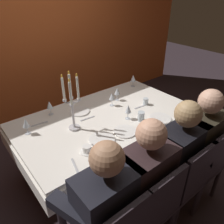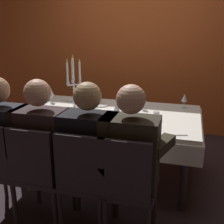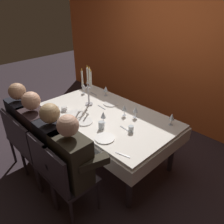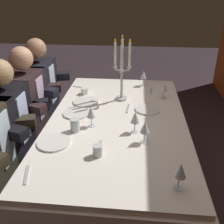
{
  "view_description": "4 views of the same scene",
  "coord_description": "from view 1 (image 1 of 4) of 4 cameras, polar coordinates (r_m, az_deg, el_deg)",
  "views": [
    {
      "loc": [
        -1.23,
        -1.62,
        1.99
      ],
      "look_at": [
        0.09,
        0.01,
        0.75
      ],
      "focal_mm": 35.33,
      "sensor_mm": 36.0,
      "label": 1
    },
    {
      "loc": [
        0.81,
        -2.71,
        1.62
      ],
      "look_at": [
        0.06,
        -0.05,
        0.77
      ],
      "focal_mm": 44.45,
      "sensor_mm": 36.0,
      "label": 2
    },
    {
      "loc": [
        1.94,
        -1.78,
        2.22
      ],
      "look_at": [
        0.09,
        0.02,
        0.79
      ],
      "focal_mm": 35.23,
      "sensor_mm": 36.0,
      "label": 3
    },
    {
      "loc": [
        1.89,
        0.14,
        1.75
      ],
      "look_at": [
        0.09,
        -0.04,
        0.84
      ],
      "focal_mm": 42.01,
      "sensor_mm": 36.0,
      "label": 4
    }
  ],
  "objects": [
    {
      "name": "seated_diner_0",
      "position": [
        1.56,
        -0.99,
        -22.97
      ],
      "size": [
        0.63,
        0.48,
        1.24
      ],
      "color": "#2A2127",
      "rests_on": "ground_plane"
    },
    {
      "name": "wine_glass_4",
      "position": [
        3.06,
        5.49,
        8.64
      ],
      "size": [
        0.07,
        0.07,
        0.16
      ],
      "color": "silver",
      "rests_on": "dining_table"
    },
    {
      "name": "candelabra",
      "position": [
        2.08,
        -10.3,
        1.89
      ],
      "size": [
        0.15,
        0.17,
        0.6
      ],
      "color": "silver",
      "rests_on": "dining_table"
    },
    {
      "name": "seated_diner_3",
      "position": [
        2.21,
        22.18,
        -6.7
      ],
      "size": [
        0.63,
        0.48,
        1.24
      ],
      "color": "#2A2127",
      "rests_on": "ground_plane"
    },
    {
      "name": "dinner_plate_0",
      "position": [
        2.03,
        -2.61,
        -7.13
      ],
      "size": [
        0.24,
        0.24,
        0.01
      ],
      "primitive_type": "cylinder",
      "color": "white",
      "rests_on": "dining_table"
    },
    {
      "name": "wine_glass_2",
      "position": [
        2.45,
        -15.86,
        1.72
      ],
      "size": [
        0.07,
        0.07,
        0.16
      ],
      "color": "silver",
      "rests_on": "dining_table"
    },
    {
      "name": "back_wall",
      "position": [
        3.56,
        -19.17,
        18.63
      ],
      "size": [
        6.0,
        0.12,
        2.7
      ],
      "primitive_type": "cube",
      "color": "#D85E29",
      "rests_on": "ground_plane"
    },
    {
      "name": "dinner_plate_1",
      "position": [
        2.14,
        3.34,
        -5.03
      ],
      "size": [
        0.22,
        0.22,
        0.01
      ],
      "primitive_type": "cylinder",
      "color": "white",
      "rests_on": "dining_table"
    },
    {
      "name": "water_tumbler_0",
      "position": [
        2.63,
        8.68,
        2.73
      ],
      "size": [
        0.06,
        0.06,
        0.08
      ],
      "primitive_type": "cylinder",
      "color": "silver",
      "rests_on": "dining_table"
    },
    {
      "name": "ground_plane",
      "position": [
        2.85,
        -1.31,
        -13.81
      ],
      "size": [
        12.0,
        12.0,
        0.0
      ],
      "primitive_type": "plane",
      "color": "#33272E"
    },
    {
      "name": "spoon_2",
      "position": [
        2.61,
        18.17,
        0.34
      ],
      "size": [
        0.17,
        0.06,
        0.01
      ],
      "primitive_type": "cube",
      "rotation": [
        0.0,
        0.0,
        0.26
      ],
      "color": "#B7B7BC",
      "rests_on": "dining_table"
    },
    {
      "name": "dinner_plate_2",
      "position": [
        2.48,
        -8.36,
        0.16
      ],
      "size": [
        0.22,
        0.22,
        0.01
      ],
      "primitive_type": "cylinder",
      "color": "white",
      "rests_on": "dining_table"
    },
    {
      "name": "seated_diner_2",
      "position": [
        1.97,
        17.27,
        -10.52
      ],
      "size": [
        0.63,
        0.48,
        1.24
      ],
      "color": "#2A2127",
      "rests_on": "ground_plane"
    },
    {
      "name": "fork_1",
      "position": [
        1.81,
        -9.62,
        -13.48
      ],
      "size": [
        0.06,
        0.17,
        0.01
      ],
      "primitive_type": "cube",
      "rotation": [
        0.0,
        0.0,
        1.32
      ],
      "color": "#B7B7BC",
      "rests_on": "dining_table"
    },
    {
      "name": "coffee_cup_0",
      "position": [
        1.91,
        -6.48,
        -9.52
      ],
      "size": [
        0.13,
        0.12,
        0.06
      ],
      "color": "white",
      "rests_on": "dining_table"
    },
    {
      "name": "wine_glass_5",
      "position": [
        2.21,
        -21.41,
        -2.75
      ],
      "size": [
        0.07,
        0.07,
        0.16
      ],
      "color": "silver",
      "rests_on": "dining_table"
    },
    {
      "name": "fork_0",
      "position": [
        2.58,
        7.39,
        1.39
      ],
      "size": [
        0.17,
        0.03,
        0.01
      ],
      "primitive_type": "cube",
      "rotation": [
        0.0,
        0.0,
        -0.08
      ],
      "color": "#B7B7BC",
      "rests_on": "dining_table"
    },
    {
      "name": "seated_diner_1",
      "position": [
        1.72,
        9.05,
        -16.53
      ],
      "size": [
        0.63,
        0.48,
        1.24
      ],
      "color": "#2A2127",
      "rests_on": "ground_plane"
    },
    {
      "name": "water_tumbler_1",
      "position": [
        2.31,
        7.51,
        -1.08
      ],
      "size": [
        0.07,
        0.07,
        0.1
      ],
      "primitive_type": "cylinder",
      "color": "silver",
      "rests_on": "dining_table"
    },
    {
      "name": "wine_glass_0",
      "position": [
        2.54,
        -0.02,
        4.01
      ],
      "size": [
        0.07,
        0.07,
        0.16
      ],
      "color": "silver",
      "rests_on": "dining_table"
    },
    {
      "name": "wine_glass_3",
      "position": [
        2.66,
        1.33,
        5.37
      ],
      "size": [
        0.07,
        0.07,
        0.16
      ],
      "color": "silver",
      "rests_on": "dining_table"
    },
    {
      "name": "dinner_plate_3",
      "position": [
        2.39,
        12.38,
        -1.58
      ],
      "size": [
        0.23,
        0.23,
        0.01
      ],
      "primitive_type": "cylinder",
      "color": "white",
      "rests_on": "dining_table"
    },
    {
      "name": "wine_glass_1",
      "position": [
        2.29,
        4.21,
        0.76
      ],
      "size": [
        0.07,
        0.07,
        0.16
      ],
      "color": "silver",
      "rests_on": "dining_table"
    },
    {
      "name": "fork_3",
      "position": [
        2.37,
        -18.23,
        -2.95
      ],
      "size": [
        0.17,
        0.04,
        0.01
      ],
      "primitive_type": "cube",
      "rotation": [
        0.0,
        0.0,
        -0.11
      ],
      "color": "#B7B7BC",
      "rests_on": "dining_table"
    },
    {
      "name": "spoon_4",
      "position": [
        2.35,
        -6.37,
        -1.67
      ],
      "size": [
        0.17,
        0.03,
        0.01
      ],
      "primitive_type": "cube",
      "rotation": [
        0.0,
        0.0,
        -0.09
      ],
      "color": "#B7B7BC",
      "rests_on": "dining_table"
    },
    {
      "name": "dining_table",
      "position": [
        2.45,
        -1.48,
        -3.36
      ],
      "size": [
        1.94,
        1.14,
        0.74
      ],
      "color": "white",
      "rests_on": "ground_plane"
    }
  ]
}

